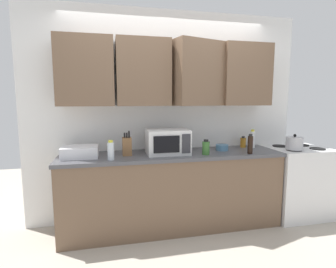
# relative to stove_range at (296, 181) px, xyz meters

# --- Properties ---
(ground_plane) EXTENTS (8.00, 8.00, 0.00)m
(ground_plane) POSITION_rel_stove_range_xyz_m (-1.67, -0.68, -0.45)
(ground_plane) COLOR #B2A899
(wall_back_with_cabinets) EXTENTS (3.44, 0.50, 2.60)m
(wall_back_with_cabinets) POSITION_rel_stove_range_xyz_m (-1.67, 0.25, 1.13)
(wall_back_with_cabinets) COLOR white
(wall_back_with_cabinets) RESTS_ON ground_plane
(counter_run) EXTENTS (2.57, 0.63, 0.90)m
(counter_run) POSITION_rel_stove_range_xyz_m (-1.67, 0.02, -0.00)
(counter_run) COLOR brown
(counter_run) RESTS_ON ground_plane
(stove_range) EXTENTS (0.76, 0.64, 0.91)m
(stove_range) POSITION_rel_stove_range_xyz_m (0.00, 0.00, 0.00)
(stove_range) COLOR silver
(stove_range) RESTS_ON ground_plane
(kettle) EXTENTS (0.20, 0.20, 0.19)m
(kettle) POSITION_rel_stove_range_xyz_m (-0.17, -0.14, 0.54)
(kettle) COLOR #B2B2B7
(kettle) RESTS_ON stove_range
(microwave) EXTENTS (0.48, 0.37, 0.28)m
(microwave) POSITION_rel_stove_range_xyz_m (-1.74, 0.01, 0.59)
(microwave) COLOR silver
(microwave) RESTS_ON counter_run
(dish_rack) EXTENTS (0.38, 0.30, 0.12)m
(dish_rack) POSITION_rel_stove_range_xyz_m (-2.70, 0.02, 0.51)
(dish_rack) COLOR silver
(dish_rack) RESTS_ON counter_run
(knife_block) EXTENTS (0.10, 0.12, 0.28)m
(knife_block) POSITION_rel_stove_range_xyz_m (-2.20, 0.02, 0.55)
(knife_block) COLOR brown
(knife_block) RESTS_ON counter_run
(bottle_white_jar) EXTENTS (0.07, 0.07, 0.24)m
(bottle_white_jar) POSITION_rel_stove_range_xyz_m (-0.58, 0.14, 0.56)
(bottle_white_jar) COLOR white
(bottle_white_jar) RESTS_ON counter_run
(bottle_green_oil) EXTENTS (0.08, 0.08, 0.17)m
(bottle_green_oil) POSITION_rel_stove_range_xyz_m (-1.32, -0.14, 0.53)
(bottle_green_oil) COLOR #386B2D
(bottle_green_oil) RESTS_ON counter_run
(bottle_soy_dark) EXTENTS (0.06, 0.06, 0.23)m
(bottle_soy_dark) POSITION_rel_stove_range_xyz_m (-0.80, -0.20, 0.56)
(bottle_soy_dark) COLOR black
(bottle_soy_dark) RESTS_ON counter_run
(bottle_amber_vinegar) EXTENTS (0.07, 0.07, 0.14)m
(bottle_amber_vinegar) POSITION_rel_stove_range_xyz_m (-0.68, 0.19, 0.51)
(bottle_amber_vinegar) COLOR #AD701E
(bottle_amber_vinegar) RESTS_ON counter_run
(bottle_clear_tall) EXTENTS (0.07, 0.07, 0.21)m
(bottle_clear_tall) POSITION_rel_stove_range_xyz_m (-2.38, -0.18, 0.55)
(bottle_clear_tall) COLOR silver
(bottle_clear_tall) RESTS_ON counter_run
(bowl_ceramic_small) EXTENTS (0.15, 0.15, 0.07)m
(bowl_ceramic_small) POSITION_rel_stove_range_xyz_m (-1.03, 0.06, 0.48)
(bowl_ceramic_small) COLOR teal
(bowl_ceramic_small) RESTS_ON counter_run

